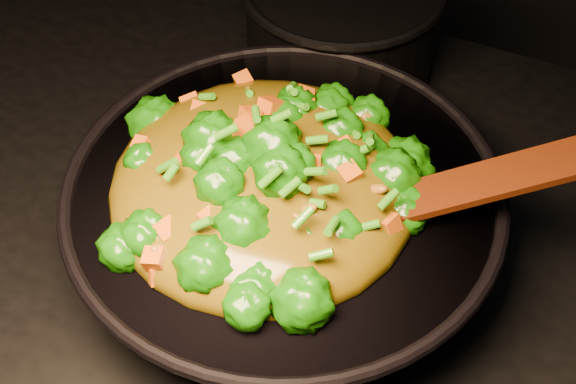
% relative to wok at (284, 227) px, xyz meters
% --- Properties ---
extents(wok, '(0.49, 0.49, 0.12)m').
position_rel_wok_xyz_m(wok, '(0.00, 0.00, 0.00)').
color(wok, black).
rests_on(wok, stovetop).
extents(stir_fry, '(0.36, 0.36, 0.10)m').
position_rel_wok_xyz_m(stir_fry, '(-0.02, -0.01, 0.11)').
color(stir_fry, '#176307').
rests_on(stir_fry, wok).
extents(spatula, '(0.26, 0.15, 0.11)m').
position_rel_wok_xyz_m(spatula, '(0.17, 0.04, 0.11)').
color(spatula, '#331006').
rests_on(spatula, wok).
extents(back_pot, '(0.29, 0.29, 0.14)m').
position_rel_wok_xyz_m(back_pot, '(-0.07, 0.32, 0.01)').
color(back_pot, black).
rests_on(back_pot, stovetop).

